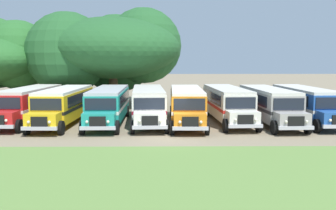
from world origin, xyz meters
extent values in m
plane|color=#84755B|center=(0.00, 0.00, 0.00)|extent=(220.00, 220.00, 0.00)
cube|color=olive|center=(0.00, -8.70, 0.00)|extent=(80.00, 11.45, 0.01)
cube|color=red|center=(-11.53, 6.44, 1.55)|extent=(2.85, 9.29, 2.10)
cube|color=white|center=(-11.53, 6.44, 1.38)|extent=(2.88, 9.31, 0.24)
cube|color=black|center=(-10.25, 6.69, 2.05)|extent=(0.35, 8.00, 0.80)
cube|color=black|center=(-12.79, 6.78, 2.05)|extent=(0.35, 8.00, 0.80)
cube|color=beige|center=(-11.53, 6.44, 2.71)|extent=(2.77, 9.19, 0.22)
cube|color=red|center=(-11.74, 1.14, 1.02)|extent=(2.25, 1.48, 1.05)
cube|color=black|center=(-11.71, 1.81, 2.05)|extent=(2.20, 0.14, 0.84)
cube|color=white|center=(-11.36, 11.05, 1.45)|extent=(0.90, 0.09, 1.30)
sphere|color=#EAE5C6|center=(-11.07, 0.32, 1.05)|extent=(0.20, 0.20, 0.20)
cylinder|color=black|center=(-10.53, 1.19, 0.50)|extent=(0.32, 1.01, 1.00)
cylinder|color=black|center=(-10.22, 9.39, 0.50)|extent=(0.32, 1.01, 1.00)
cylinder|color=black|center=(-12.62, 9.48, 0.50)|extent=(0.32, 1.01, 1.00)
cube|color=yellow|center=(-8.44, 5.73, 1.55)|extent=(2.76, 9.27, 2.10)
cube|color=black|center=(-8.44, 5.73, 1.38)|extent=(2.79, 9.29, 0.24)
cube|color=black|center=(-7.16, 5.99, 2.05)|extent=(0.27, 8.00, 0.80)
cube|color=black|center=(-9.70, 6.07, 2.05)|extent=(0.27, 8.00, 0.80)
cube|color=silver|center=(-8.44, 5.73, 2.71)|extent=(2.68, 9.17, 0.22)
cube|color=yellow|center=(-8.59, 0.43, 1.02)|extent=(2.24, 1.46, 1.05)
cube|color=black|center=(-8.61, -0.31, 1.05)|extent=(1.10, 0.13, 0.70)
cube|color=#B7B7BC|center=(-8.61, -0.35, 0.62)|extent=(2.40, 0.27, 0.24)
cube|color=black|center=(-8.57, 1.10, 2.05)|extent=(2.20, 0.12, 0.84)
cube|color=black|center=(-8.30, 10.35, 1.45)|extent=(0.90, 0.09, 1.30)
sphere|color=#EAE5C6|center=(-7.91, -0.38, 1.05)|extent=(0.20, 0.20, 0.20)
sphere|color=#EAE5C6|center=(-9.31, -0.34, 1.05)|extent=(0.20, 0.20, 0.20)
cylinder|color=black|center=(-7.39, 0.50, 0.50)|extent=(0.31, 1.01, 1.00)
cylinder|color=black|center=(-9.79, 0.57, 0.50)|extent=(0.31, 1.01, 1.00)
cylinder|color=black|center=(-7.15, 8.69, 0.50)|extent=(0.31, 1.01, 1.00)
cylinder|color=black|center=(-9.55, 8.76, 0.50)|extent=(0.31, 1.01, 1.00)
cube|color=teal|center=(-4.84, 5.81, 1.55)|extent=(2.64, 9.24, 2.10)
cube|color=white|center=(-4.84, 5.81, 1.38)|extent=(2.67, 9.26, 0.24)
cube|color=black|center=(-3.58, 6.13, 2.05)|extent=(0.16, 8.00, 0.80)
cube|color=black|center=(-6.12, 6.09, 2.05)|extent=(0.16, 8.00, 0.80)
cube|color=#B2B2B7|center=(-4.84, 5.81, 2.71)|extent=(2.56, 9.14, 0.22)
cube|color=teal|center=(-4.76, 0.51, 1.02)|extent=(2.22, 1.43, 1.05)
cube|color=black|center=(-4.75, -0.23, 1.05)|extent=(1.10, 0.12, 0.70)
cube|color=#B7B7BC|center=(-4.75, -0.27, 0.62)|extent=(2.40, 0.24, 0.24)
cube|color=black|center=(-4.77, 1.18, 2.05)|extent=(2.20, 0.09, 0.84)
cube|color=white|center=(-4.91, 10.43, 1.45)|extent=(0.90, 0.07, 1.30)
sphere|color=#EAE5C6|center=(-4.05, -0.27, 1.05)|extent=(0.20, 0.20, 0.20)
sphere|color=#EAE5C6|center=(-5.45, -0.29, 1.05)|extent=(0.20, 0.20, 0.20)
cylinder|color=black|center=(-3.56, 0.63, 0.50)|extent=(0.30, 1.00, 1.00)
cylinder|color=black|center=(-5.96, 0.59, 0.50)|extent=(0.30, 1.00, 1.00)
cylinder|color=black|center=(-3.69, 8.83, 0.50)|extent=(0.30, 1.00, 1.00)
cylinder|color=black|center=(-6.09, 8.79, 0.50)|extent=(0.30, 1.00, 1.00)
cube|color=silver|center=(-1.63, 6.05, 1.55)|extent=(3.06, 9.34, 2.10)
cube|color=maroon|center=(-1.63, 6.05, 1.38)|extent=(3.09, 9.36, 0.24)
cube|color=black|center=(-0.38, 6.43, 2.05)|extent=(0.53, 7.99, 0.80)
cube|color=black|center=(-2.92, 6.28, 2.05)|extent=(0.53, 7.99, 0.80)
cube|color=beige|center=(-1.63, 6.05, 2.71)|extent=(2.97, 9.23, 0.22)
cube|color=silver|center=(-1.31, 0.76, 1.02)|extent=(2.28, 1.53, 1.05)
cube|color=black|center=(-1.27, 0.02, 1.05)|extent=(1.10, 0.17, 0.70)
cube|color=#B7B7BC|center=(-1.26, -0.02, 0.62)|extent=(2.41, 0.35, 0.24)
cube|color=black|center=(-1.35, 1.43, 2.05)|extent=(2.20, 0.19, 0.84)
cube|color=maroon|center=(-1.91, 10.66, 1.45)|extent=(0.90, 0.11, 1.30)
sphere|color=#EAE5C6|center=(-0.56, 0.02, 1.05)|extent=(0.20, 0.20, 0.20)
sphere|color=#EAE5C6|center=(-1.96, -0.07, 1.05)|extent=(0.20, 0.20, 0.20)
cylinder|color=black|center=(-0.12, 0.94, 0.50)|extent=(0.34, 1.02, 1.00)
cylinder|color=black|center=(-2.51, 0.79, 0.50)|extent=(0.34, 1.02, 1.00)
cylinder|color=black|center=(-0.62, 9.12, 0.50)|extent=(0.34, 1.02, 1.00)
cylinder|color=black|center=(-3.01, 8.97, 0.50)|extent=(0.34, 1.02, 1.00)
cube|color=orange|center=(1.53, 5.64, 1.55)|extent=(2.63, 9.23, 2.10)
cube|color=white|center=(1.53, 5.64, 1.38)|extent=(2.66, 9.26, 0.24)
cube|color=black|center=(2.80, 5.92, 2.05)|extent=(0.15, 8.00, 0.80)
cube|color=black|center=(0.26, 5.96, 2.05)|extent=(0.15, 8.00, 0.80)
cube|color=silver|center=(1.53, 5.64, 2.71)|extent=(2.55, 9.13, 0.22)
cube|color=orange|center=(1.45, 0.34, 1.02)|extent=(2.22, 1.43, 1.05)
cube|color=black|center=(1.44, -0.40, 1.05)|extent=(1.10, 0.12, 0.70)
cube|color=#B7B7BC|center=(1.44, -0.44, 0.62)|extent=(2.40, 0.23, 0.24)
cube|color=black|center=(1.46, 1.01, 2.05)|extent=(2.20, 0.09, 0.84)
cube|color=white|center=(1.59, 10.26, 1.45)|extent=(0.90, 0.07, 1.30)
sphere|color=#EAE5C6|center=(2.14, -0.46, 1.05)|extent=(0.20, 0.20, 0.20)
sphere|color=#EAE5C6|center=(0.74, -0.44, 1.05)|extent=(0.20, 0.20, 0.20)
cylinder|color=black|center=(2.65, 0.43, 0.50)|extent=(0.29, 1.00, 1.00)
cylinder|color=black|center=(0.25, 0.46, 0.50)|extent=(0.29, 1.00, 1.00)
cylinder|color=black|center=(2.77, 8.63, 0.50)|extent=(0.29, 1.00, 1.00)
cylinder|color=black|center=(0.37, 8.66, 0.50)|extent=(0.29, 1.00, 1.00)
cube|color=silver|center=(4.97, 6.47, 1.55)|extent=(3.00, 9.32, 2.10)
cube|color=red|center=(4.97, 6.47, 1.38)|extent=(3.03, 9.34, 0.24)
cube|color=black|center=(6.22, 6.84, 2.05)|extent=(0.48, 7.99, 0.80)
cube|color=black|center=(3.68, 6.70, 2.05)|extent=(0.48, 7.99, 0.80)
cube|color=beige|center=(4.97, 6.47, 2.71)|extent=(2.91, 9.22, 0.22)
cube|color=silver|center=(5.26, 1.18, 1.02)|extent=(2.27, 1.52, 1.05)
cube|color=black|center=(5.30, 0.44, 1.05)|extent=(1.10, 0.16, 0.70)
cube|color=#B7B7BC|center=(5.30, 0.40, 0.62)|extent=(2.41, 0.33, 0.24)
cube|color=black|center=(5.22, 1.84, 2.05)|extent=(2.20, 0.18, 0.84)
cube|color=red|center=(4.72, 11.08, 1.45)|extent=(0.90, 0.11, 1.30)
sphere|color=#EAE5C6|center=(6.00, 0.42, 1.05)|extent=(0.20, 0.20, 0.20)
sphere|color=#EAE5C6|center=(4.60, 0.35, 1.05)|extent=(0.20, 0.20, 0.20)
cylinder|color=black|center=(6.45, 1.34, 0.50)|extent=(0.33, 1.01, 1.00)
cylinder|color=black|center=(4.05, 1.21, 0.50)|extent=(0.33, 1.01, 1.00)
cylinder|color=black|center=(6.00, 9.53, 0.50)|extent=(0.33, 1.01, 1.00)
cylinder|color=black|center=(3.61, 9.40, 0.50)|extent=(0.33, 1.01, 1.00)
cube|color=#9E9993|center=(8.26, 5.75, 1.55)|extent=(2.93, 9.31, 2.10)
cube|color=#282828|center=(8.26, 5.75, 1.38)|extent=(2.96, 9.33, 0.24)
cube|color=black|center=(9.51, 6.11, 2.05)|extent=(0.42, 7.99, 0.80)
cube|color=black|center=(6.97, 5.99, 2.05)|extent=(0.42, 7.99, 0.80)
cube|color=beige|center=(8.26, 5.75, 2.71)|extent=(2.85, 9.20, 0.22)
cube|color=#9E9993|center=(8.51, 0.46, 1.02)|extent=(2.26, 1.50, 1.05)
cube|color=black|center=(8.54, -0.28, 1.05)|extent=(1.10, 0.15, 0.70)
cube|color=#B7B7BC|center=(8.54, -0.32, 0.62)|extent=(2.41, 0.31, 0.24)
cube|color=black|center=(8.47, 1.13, 2.05)|extent=(2.20, 0.16, 0.84)
cube|color=#282828|center=(8.04, 10.37, 1.45)|extent=(0.90, 0.10, 1.30)
sphere|color=#EAE5C6|center=(9.24, -0.30, 1.05)|extent=(0.20, 0.20, 0.20)
sphere|color=#EAE5C6|center=(7.84, -0.37, 1.05)|extent=(0.20, 0.20, 0.20)
cylinder|color=black|center=(9.70, 0.61, 0.50)|extent=(0.33, 1.01, 1.00)
cylinder|color=black|center=(7.30, 0.50, 0.50)|extent=(0.33, 1.01, 1.00)
cylinder|color=black|center=(9.31, 8.80, 0.50)|extent=(0.33, 1.01, 1.00)
cylinder|color=black|center=(6.92, 8.69, 0.50)|extent=(0.33, 1.01, 1.00)
cube|color=#23519E|center=(11.50, 6.28, 1.55)|extent=(2.85, 9.29, 2.10)
cube|color=silver|center=(11.50, 6.28, 1.38)|extent=(2.88, 9.31, 0.24)
cube|color=black|center=(12.76, 6.63, 2.05)|extent=(0.34, 8.00, 0.80)
cube|color=black|center=(10.22, 6.53, 2.05)|extent=(0.34, 8.00, 0.80)
cube|color=beige|center=(11.50, 6.28, 2.71)|extent=(2.76, 9.19, 0.22)
cube|color=#23519E|center=(11.71, 0.99, 1.02)|extent=(2.25, 1.48, 1.05)
cube|color=black|center=(11.68, 1.66, 2.05)|extent=(2.20, 0.14, 0.84)
cube|color=silver|center=(11.33, 10.90, 1.45)|extent=(0.90, 0.09, 1.30)
sphere|color=#EAE5C6|center=(11.04, 0.17, 1.05)|extent=(0.20, 0.20, 0.20)
cylinder|color=black|center=(10.50, 1.04, 0.50)|extent=(0.32, 1.01, 1.00)
cylinder|color=black|center=(12.59, 9.33, 0.50)|extent=(0.32, 1.01, 1.00)
cylinder|color=black|center=(10.19, 9.24, 0.50)|extent=(0.32, 1.01, 1.00)
cylinder|color=brown|center=(-5.94, 16.49, 1.96)|extent=(0.98, 0.98, 3.91)
ellipsoid|color=#235628|center=(-5.94, 16.49, 6.41)|extent=(14.71, 14.26, 6.67)
sphere|color=#235628|center=(-2.62, 17.90, 6.73)|extent=(8.53, 8.53, 8.53)
sphere|color=#235628|center=(-10.57, 15.06, 5.83)|extent=(8.74, 8.74, 8.74)
sphere|color=#235628|center=(-5.94, 19.87, 5.86)|extent=(9.24, 9.24, 9.24)
sphere|color=#286028|center=(-16.34, 16.51, 5.68)|extent=(7.56, 7.56, 7.56)
camera|label=1|loc=(-0.29, -24.71, 5.17)|focal=39.74mm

